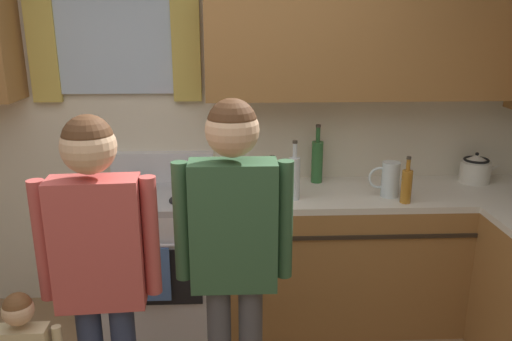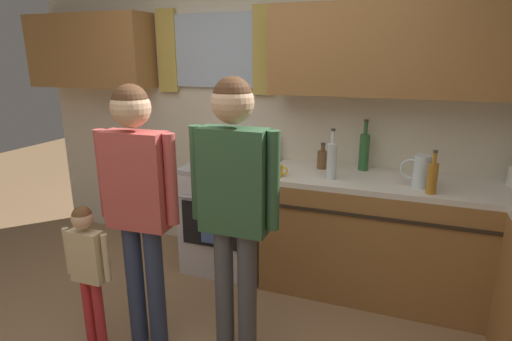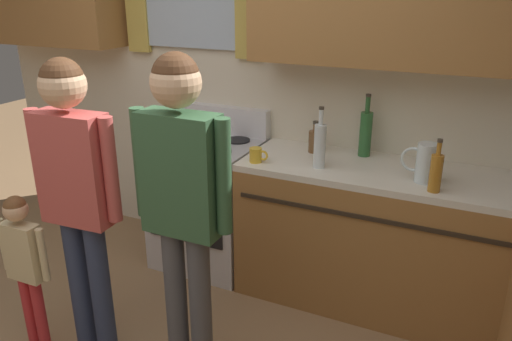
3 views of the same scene
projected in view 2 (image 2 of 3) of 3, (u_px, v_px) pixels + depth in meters
name	position (u px, v px, depth m)	size (l,w,h in m)	color
back_wall_unit	(278.00, 90.00, 3.32)	(4.60, 0.42, 2.60)	beige
kitchen_counter_run	(464.00, 272.00, 2.55)	(2.19, 1.91, 0.90)	#9E6B38
stove_oven	(231.00, 213.00, 3.45)	(0.69, 0.67, 1.10)	silver
bottle_squat_brown	(323.00, 159.00, 3.18)	(0.08, 0.08, 0.21)	brown
bottle_wine_green	(364.00, 151.00, 3.12)	(0.08, 0.08, 0.39)	#2D6633
bottle_oil_amber	(432.00, 177.00, 2.60)	(0.06, 0.06, 0.29)	#B27223
bottle_tall_clear	(332.00, 160.00, 2.89)	(0.07, 0.07, 0.37)	silver
mug_mustard_yellow	(278.00, 171.00, 2.98)	(0.12, 0.08, 0.09)	gold
water_pitcher	(420.00, 171.00, 2.72)	(0.19, 0.11, 0.22)	silver
adult_holding_child	(138.00, 191.00, 2.32)	(0.50, 0.22, 1.62)	#2D3856
adult_in_plaid	(234.00, 192.00, 2.20)	(0.51, 0.22, 1.66)	#4C4C51
small_child	(88.00, 261.00, 2.42)	(0.32, 0.12, 0.93)	red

